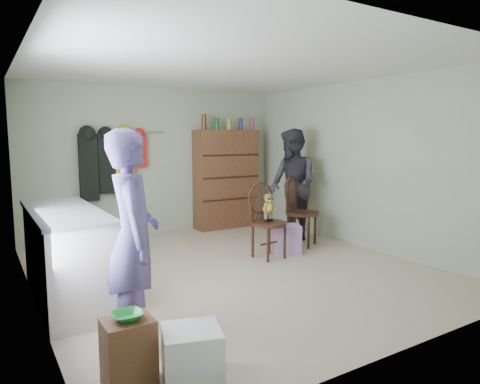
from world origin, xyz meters
TOP-DOWN VIEW (x-y plane):
  - ground_plane at (0.00, 0.00)m, footprint 5.00×5.00m
  - room_walls at (0.00, 0.53)m, footprint 5.00×5.00m
  - counter at (-1.95, 0.00)m, footprint 0.64×1.86m
  - stool at (-1.89, -1.84)m, footprint 0.32×0.28m
  - bowl at (-1.89, -1.84)m, footprint 0.20×0.20m
  - plastic_tub at (-1.50, -2.01)m, footprint 0.48×0.47m
  - chair_front at (0.70, 0.23)m, footprint 0.51×0.51m
  - chair_far at (1.52, 0.54)m, footprint 0.66×0.66m
  - striped_bag at (1.07, 0.26)m, footprint 0.48×0.44m
  - person_left at (-1.64, -1.25)m, footprint 0.54×0.70m
  - person_right at (1.66, 0.87)m, footprint 0.81×0.97m
  - dresser at (1.25, 2.30)m, footprint 1.20×0.39m
  - coat_rack at (-0.83, 2.38)m, footprint 1.42×0.12m

SIDE VIEW (x-z plane):
  - ground_plane at x=0.00m, z-range 0.00..0.00m
  - plastic_tub at x=-1.50m, z-range 0.00..0.37m
  - striped_bag at x=1.07m, z-range 0.00..0.41m
  - stool at x=-1.89m, z-range 0.00..0.46m
  - counter at x=-1.95m, z-range 0.00..0.94m
  - bowl at x=-1.89m, z-range 0.46..0.51m
  - chair_far at x=1.52m, z-range 0.04..1.12m
  - chair_front at x=0.70m, z-range 0.07..1.11m
  - person_left at x=-1.64m, z-range 0.00..1.72m
  - person_right at x=1.66m, z-range 0.00..1.81m
  - dresser at x=1.25m, z-range -0.12..1.94m
  - coat_rack at x=-0.83m, z-range 0.70..1.80m
  - room_walls at x=0.00m, z-range -0.92..4.08m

